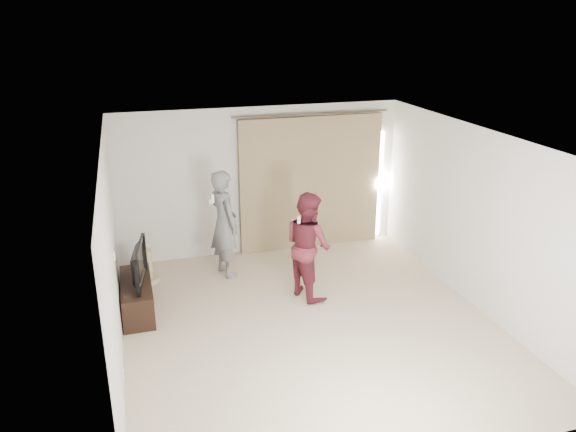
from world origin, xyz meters
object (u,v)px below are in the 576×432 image
at_px(person_woman, 308,245).
at_px(person_man, 224,223).
at_px(tv_console, 137,297).
at_px(tv, 134,264).

bearing_deg(person_woman, person_man, 134.68).
xyz_separation_m(tv_console, person_woman, (2.52, -0.19, 0.58)).
relative_size(tv, person_woman, 0.59).
bearing_deg(person_woman, tv, 175.65).
distance_m(tv_console, person_woman, 2.59).
bearing_deg(person_man, person_woman, -45.32).
relative_size(tv_console, person_man, 0.70).
xyz_separation_m(person_man, person_woman, (1.06, -1.08, -0.07)).
distance_m(tv, person_man, 1.70).
height_order(person_man, person_woman, person_man).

